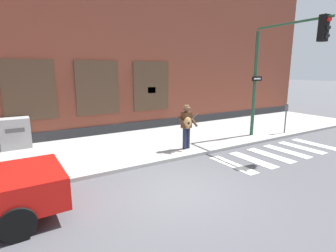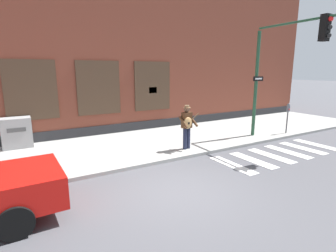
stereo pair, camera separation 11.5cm
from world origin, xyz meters
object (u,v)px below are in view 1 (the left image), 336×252
traffic_light (281,60)px  parking_meter (286,113)px  busker (187,124)px  utility_box (15,133)px

traffic_light → parking_meter: bearing=22.6°
busker → utility_box: bearing=147.9°
busker → utility_box: busker is taller
traffic_light → parking_meter: (1.74, 0.72, -2.43)m
busker → parking_meter: busker is taller
traffic_light → utility_box: 10.84m
utility_box → parking_meter: bearing=-18.7°
busker → parking_meter: bearing=-2.9°
parking_meter → busker: bearing=177.1°
traffic_light → parking_meter: 3.07m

